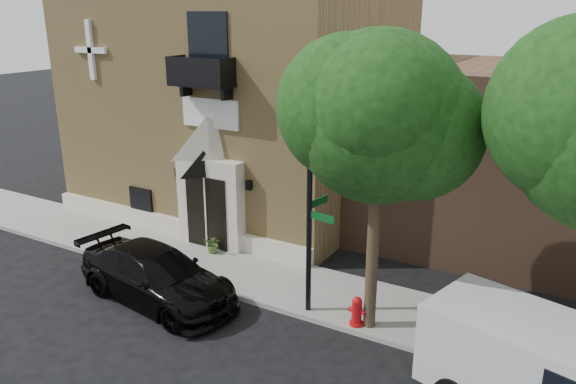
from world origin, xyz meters
name	(u,v)px	position (x,y,z in m)	size (l,w,h in m)	color
ground	(185,285)	(0.00, 0.00, 0.00)	(120.00, 120.00, 0.00)	black
sidewalk	(239,271)	(1.00, 1.50, 0.07)	(42.00, 3.00, 0.15)	gray
church	(245,97)	(-2.99, 7.95, 4.63)	(12.20, 11.01, 9.30)	tan
street_tree_left	(379,116)	(6.03, 0.35, 5.87)	(4.97, 4.38, 7.77)	#38281C
black_sedan	(157,276)	(-0.09, -1.13, 0.79)	(2.22, 5.46, 1.58)	black
cargo_van	(572,382)	(10.93, -1.22, 1.25)	(5.84, 3.54, 2.24)	silver
street_sign	(310,216)	(4.21, 0.38, 2.97)	(0.88, 0.96, 5.60)	black
fire_hydrant	(357,311)	(5.69, 0.30, 0.56)	(0.47, 0.38, 0.83)	#B70C10
dumpster	(476,327)	(8.72, 0.62, 0.82)	(2.20, 1.49, 1.33)	#0D3218
planter	(213,244)	(-0.51, 2.15, 0.48)	(0.59, 0.51, 0.66)	#526F2F
pedestrian_near	(468,311)	(8.42, 0.98, 1.01)	(0.63, 0.41, 1.72)	black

